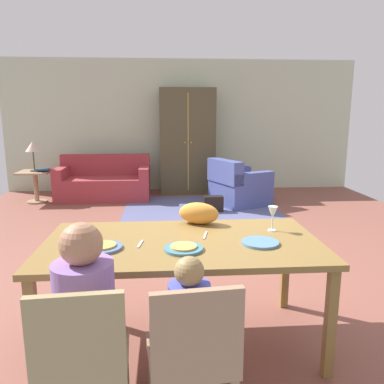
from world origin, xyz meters
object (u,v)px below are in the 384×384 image
(dining_table, at_px, (182,250))
(dining_chair_child, at_px, (193,353))
(person_man, at_px, (88,333))
(book_lower, at_px, (45,170))
(couch, at_px, (104,183))
(side_table, at_px, (36,182))
(plate_near_woman, at_px, (260,242))
(cat, at_px, (199,213))
(armchair, at_px, (238,187))
(table_lamp, at_px, (33,148))
(handbag, at_px, (213,204))
(plate_near_child, at_px, (184,249))
(armoire, at_px, (187,142))
(person_child, at_px, (188,343))
(wine_glass, at_px, (273,213))
(plate_near_man, at_px, (103,247))
(dining_chair_man, at_px, (82,358))
(book_upper, at_px, (43,169))

(dining_table, relative_size, dining_chair_child, 2.16)
(person_man, distance_m, book_lower, 5.60)
(couch, height_order, side_table, couch)
(plate_near_woman, xyz_separation_m, cat, (-0.37, 0.50, 0.08))
(armchair, relative_size, table_lamp, 2.10)
(cat, bearing_deg, table_lamp, 142.86)
(person_man, bearing_deg, handbag, 74.36)
(plate_near_child, xyz_separation_m, armoire, (0.36, 5.45, 0.28))
(dining_chair_child, distance_m, table_lamp, 5.98)
(couch, xyz_separation_m, handbag, (1.96, -1.16, -0.17))
(person_child, xyz_separation_m, armoire, (0.36, 5.96, 0.62))
(dining_table, xyz_separation_m, wine_glass, (0.68, 0.18, 0.20))
(plate_near_man, bearing_deg, person_child, -47.95)
(plate_near_woman, height_order, dining_chair_child, dining_chair_child)
(cat, distance_m, book_lower, 4.89)
(dining_chair_child, bearing_deg, side_table, 114.54)
(plate_near_child, height_order, person_child, person_child)
(plate_near_woman, distance_m, couch, 5.25)
(plate_near_child, bearing_deg, wine_glass, 27.98)
(couch, xyz_separation_m, book_lower, (-1.03, -0.20, 0.29))
(person_man, distance_m, dining_chair_child, 0.56)
(dining_chair_child, xyz_separation_m, couch, (-1.27, 5.68, -0.19))
(cat, distance_m, armchair, 3.92)
(dining_chair_man, relative_size, armoire, 0.41)
(dining_chair_child, relative_size, cat, 2.72)
(dining_chair_man, bearing_deg, handbag, 75.03)
(plate_near_woman, relative_size, armchair, 0.22)
(armoire, relative_size, book_lower, 9.55)
(dining_chair_child, bearing_deg, couch, 102.64)
(plate_near_man, xyz_separation_m, book_lower, (-1.78, 4.74, -0.18))
(dining_table, distance_m, armoire, 5.29)
(person_child, xyz_separation_m, couch, (-1.26, 5.51, -0.13))
(plate_near_man, relative_size, table_lamp, 0.46)
(plate_near_child, xyz_separation_m, table_lamp, (-2.47, 4.74, 0.24))
(dining_chair_man, xyz_separation_m, armoire, (0.87, 6.13, 0.56))
(person_child, bearing_deg, cat, 82.01)
(dining_table, bearing_deg, armoire, 86.10)
(plate_near_woman, bearing_deg, couch, 109.92)
(armchair, xyz_separation_m, book_upper, (-3.50, 0.37, 0.30))
(cat, xyz_separation_m, couch, (-1.42, 4.42, -0.54))
(plate_near_woman, bearing_deg, handbag, 87.27)
(couch, xyz_separation_m, armchair, (2.46, -0.68, 0.02))
(plate_near_man, height_order, person_child, person_child)
(dining_chair_child, xyz_separation_m, cat, (0.14, 1.26, 0.35))
(plate_near_woman, bearing_deg, dining_chair_child, -123.84)
(person_child, distance_m, book_upper, 5.69)
(dining_chair_child, height_order, armchair, dining_chair_child)
(couch, bearing_deg, person_man, -82.29)
(side_table, bearing_deg, plate_near_man, -67.39)
(person_child, xyz_separation_m, side_table, (-2.46, 5.25, -0.06))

